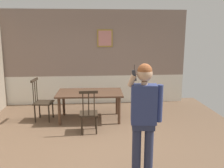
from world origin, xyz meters
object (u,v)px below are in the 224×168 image
object	(u,v)px
dining_table	(90,95)
chair_near_window	(42,101)
person_figure	(144,112)
chair_by_doorway	(89,113)

from	to	relation	value
dining_table	chair_near_window	xyz separation A→B (m)	(-1.21, 0.04, -0.14)
person_figure	chair_by_doorway	bearing A→B (deg)	-56.79
chair_near_window	person_figure	world-z (taller)	person_figure
chair_near_window	person_figure	bearing A→B (deg)	44.84
chair_near_window	person_figure	distance (m)	3.37
dining_table	chair_by_doorway	size ratio (longest dim) A/B	1.67
dining_table	chair_near_window	bearing A→B (deg)	178.16
dining_table	chair_by_doorway	bearing A→B (deg)	-91.51
dining_table	person_figure	distance (m)	2.75
chair_near_window	person_figure	xyz separation A→B (m)	(2.05, -2.62, 0.52)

